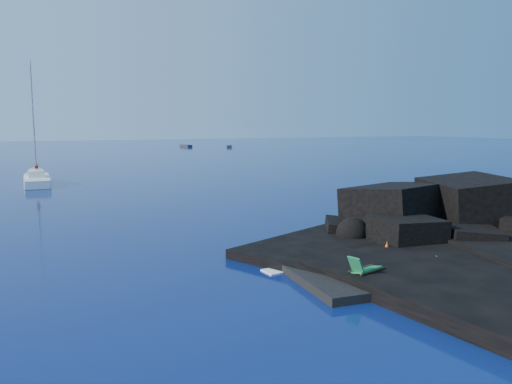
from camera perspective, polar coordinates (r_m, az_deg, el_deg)
ground at (r=19.87m, az=5.38°, el=-11.18°), size 400.00×400.00×0.00m
headland at (r=30.42m, az=23.71°, el=-5.14°), size 24.00×24.00×3.60m
beach at (r=22.81m, az=14.52°, el=-8.90°), size 9.08×6.86×0.70m
surf_foam at (r=26.53m, az=8.99°, el=-6.40°), size 10.00×8.00×0.06m
sailboat at (r=58.91m, az=-23.73°, el=0.79°), size 2.89×12.23×12.75m
deck_chair at (r=20.53m, az=12.55°, el=-8.09°), size 1.72×1.08×1.09m
towel at (r=23.49m, az=19.01°, el=-7.64°), size 2.01×1.14×0.05m
sunbather at (r=23.45m, az=19.03°, el=-7.29°), size 1.86×0.67×0.25m
marker_cone at (r=24.78m, az=14.71°, el=-6.10°), size 0.36×0.36×0.53m
distant_boat_a at (r=146.78m, az=-8.01°, el=5.12°), size 2.41×5.09×0.65m
distant_boat_b at (r=143.24m, az=-3.08°, el=5.12°), size 2.89×4.64×0.59m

